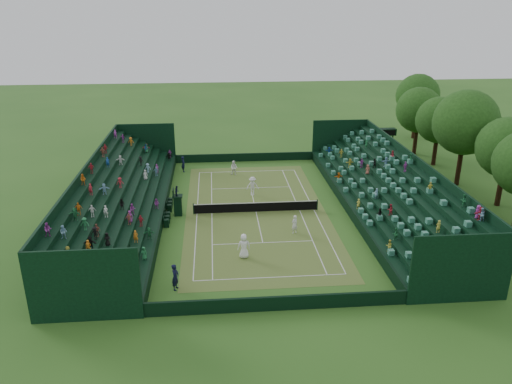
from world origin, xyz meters
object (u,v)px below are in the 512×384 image
Objects in this scene: umpire_chair at (178,203)px; player_far_east at (253,186)px; player_far_west at (234,168)px; player_near_east at (295,224)px; player_near_west at (244,246)px; tennis_net at (256,207)px.

umpire_chair reaches higher than player_far_east.
umpire_chair reaches higher than player_far_west.
player_near_east is at bearing -53.85° from player_far_west.
umpire_chair is at bearing -61.79° from player_near_west.
player_near_east is 9.61m from player_far_east.
umpire_chair is at bearing -179.41° from tennis_net.
player_near_west is 1.17× the size of player_far_west.
tennis_net is 5.59m from player_near_east.
player_far_west is 6.59m from player_far_east.
player_near_east is at bearing -71.57° from player_far_east.
player_near_west is at bearing -96.07° from player_far_east.
player_far_west is at bearing 98.17° from tennis_net.
player_far_west is (-4.40, 15.59, 0.02)m from player_near_east.
tennis_net is 8.91m from player_near_west.
player_near_east is 0.98× the size of player_far_west.
umpire_chair is 1.71× the size of player_far_west.
umpire_chair reaches higher than tennis_net.
umpire_chair is 1.46× the size of player_near_west.
player_far_west is 0.86× the size of player_far_east.
player_far_west is (0.14, 19.53, -0.14)m from player_near_west.
player_far_west reaches higher than tennis_net.
player_far_west is at bearing -103.98° from player_near_east.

